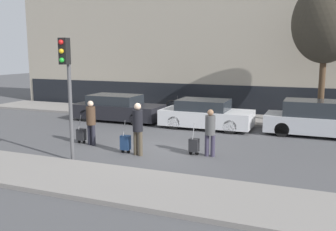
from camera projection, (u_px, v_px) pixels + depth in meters
name	position (u px, v px, depth m)	size (l,w,h in m)	color
ground_plane	(158.00, 150.00, 13.41)	(80.00, 80.00, 0.00)	#4C4C4F
sidewalk_near	(103.00, 181.00, 9.97)	(28.00, 2.50, 0.12)	gray
sidewalk_far	(211.00, 117.00, 19.81)	(28.00, 3.00, 0.12)	gray
building_facade	(229.00, 29.00, 22.37)	(28.00, 3.01, 9.67)	#A89E8C
parked_car_0	(118.00, 108.00, 19.10)	(4.56, 1.84, 1.32)	black
parked_car_1	(206.00, 115.00, 17.22)	(4.15, 1.86, 1.32)	silver
parked_car_2	(314.00, 119.00, 15.71)	(4.08, 1.82, 1.47)	#B7BABF
pedestrian_left	(91.00, 120.00, 13.97)	(0.35, 0.34, 1.69)	#23232D
trolley_left	(81.00, 135.00, 14.37)	(0.34, 0.29, 1.10)	#262628
pedestrian_center	(138.00, 126.00, 12.56)	(0.35, 0.34, 1.80)	#4C4233
trolley_center	(125.00, 143.00, 12.96)	(0.34, 0.29, 1.16)	navy
pedestrian_right	(210.00, 130.00, 12.46)	(0.35, 0.34, 1.60)	#383347
trolley_right	(194.00, 145.00, 12.72)	(0.34, 0.29, 1.10)	#262628
traffic_light	(67.00, 75.00, 11.55)	(0.28, 0.47, 3.89)	#515154
parked_bicycle	(180.00, 107.00, 20.61)	(1.77, 0.06, 0.96)	black
bare_tree_near_crossing	(326.00, 23.00, 16.62)	(2.96, 2.96, 6.46)	#4C3826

